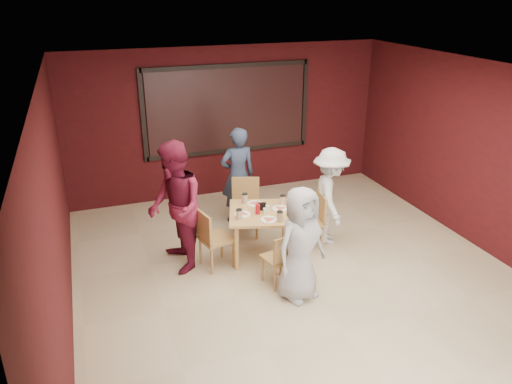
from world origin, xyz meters
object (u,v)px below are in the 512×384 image
object	(u,v)px
chair_front	(281,256)
diner_left	(175,208)
diner_front	(300,244)
diner_back	(238,176)
chair_right	(313,217)
chair_back	(246,203)
diner_right	(330,196)
dining_table	(262,217)
chair_left	(212,236)

from	to	relation	value
chair_front	diner_left	xyz separation A→B (m)	(-1.21, 0.94, 0.49)
diner_front	diner_back	size ratio (longest dim) A/B	0.92
chair_right	diner_front	world-z (taller)	diner_front
chair_back	diner_right	size ratio (longest dim) A/B	0.60
diner_left	diner_right	xyz separation A→B (m)	(2.40, -0.01, -0.17)
chair_right	diner_front	xyz separation A→B (m)	(-0.76, -1.17, 0.28)
dining_table	diner_right	size ratio (longest dim) A/B	0.76
chair_back	chair_left	xyz separation A→B (m)	(-0.81, -0.89, -0.02)
dining_table	diner_back	bearing A→B (deg)	87.75
chair_front	dining_table	bearing A→B (deg)	88.08
dining_table	chair_back	size ratio (longest dim) A/B	1.27
chair_front	chair_left	world-z (taller)	chair_left
chair_front	diner_left	size ratio (longest dim) A/B	0.42
chair_front	diner_front	world-z (taller)	diner_front
diner_back	chair_left	bearing A→B (deg)	56.44
chair_left	diner_left	size ratio (longest dim) A/B	0.48
diner_left	diner_front	bearing A→B (deg)	44.16
chair_right	chair_front	bearing A→B (deg)	-135.88
dining_table	diner_front	bearing A→B (deg)	-85.03
chair_back	diner_back	distance (m)	0.55
chair_right	chair_back	bearing A→B (deg)	135.98
dining_table	diner_left	bearing A→B (deg)	174.80
dining_table	diner_right	bearing A→B (deg)	5.02
chair_right	diner_right	xyz separation A→B (m)	(0.31, 0.07, 0.28)
chair_left	chair_right	world-z (taller)	chair_left
chair_right	diner_left	distance (m)	2.14
chair_back	dining_table	bearing A→B (deg)	-92.15
diner_left	diner_right	world-z (taller)	diner_left
chair_left	chair_right	distance (m)	1.64
diner_left	chair_right	bearing A→B (deg)	85.19
chair_back	diner_front	distance (m)	1.99
dining_table	chair_front	xyz separation A→B (m)	(-0.03, -0.83, -0.20)
chair_front	diner_right	distance (m)	1.55
chair_left	diner_back	world-z (taller)	diner_back
chair_front	chair_back	xyz separation A→B (m)	(0.06, 1.66, 0.08)
chair_back	chair_right	distance (m)	1.15
chair_front	diner_right	world-z (taller)	diner_right
chair_front	chair_right	bearing A→B (deg)	44.12
dining_table	diner_left	xyz separation A→B (m)	(-1.23, 0.11, 0.29)
chair_front	chair_right	size ratio (longest dim) A/B	0.91
dining_table	diner_right	distance (m)	1.18
diner_front	diner_right	distance (m)	1.64
dining_table	chair_left	xyz separation A→B (m)	(-0.78, -0.06, -0.14)
chair_right	diner_left	xyz separation A→B (m)	(-2.09, 0.08, 0.45)
chair_back	diner_right	world-z (taller)	diner_right
dining_table	chair_right	bearing A→B (deg)	2.00
chair_back	chair_right	bearing A→B (deg)	-44.02
chair_front	diner_left	distance (m)	1.61
chair_front	chair_left	bearing A→B (deg)	134.25
chair_front	diner_right	xyz separation A→B (m)	(1.19, 0.93, 0.32)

